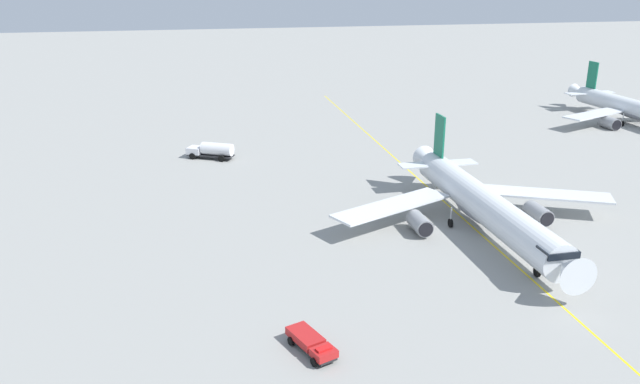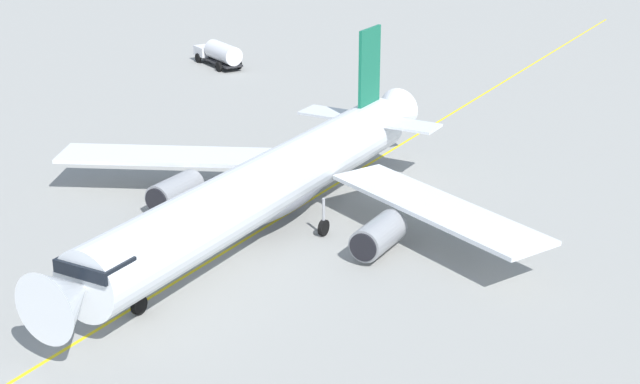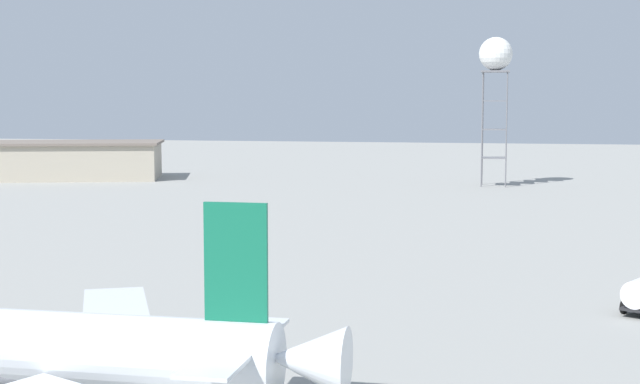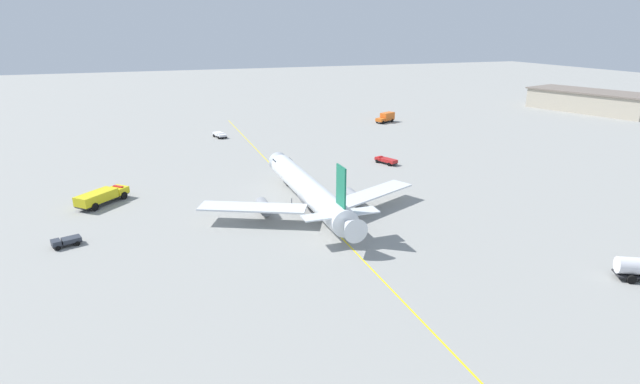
# 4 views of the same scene
# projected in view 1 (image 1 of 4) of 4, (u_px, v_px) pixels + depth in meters

# --- Properties ---
(ground_plane) EXTENTS (600.00, 600.00, 0.00)m
(ground_plane) POSITION_uv_depth(u_px,v_px,m) (491.00, 239.00, 75.16)
(ground_plane) COLOR gray
(airliner_main) EXTENTS (40.16, 38.02, 11.27)m
(airliner_main) POSITION_uv_depth(u_px,v_px,m) (482.00, 205.00, 77.36)
(airliner_main) COLOR silver
(airliner_main) RESTS_ON ground_plane
(fuel_tanker_truck) EXTENTS (5.89, 8.16, 2.87)m
(fuel_tanker_truck) POSITION_uv_depth(u_px,v_px,m) (212.00, 150.00, 106.98)
(fuel_tanker_truck) COLOR #232326
(fuel_tanker_truck) RESTS_ON ground_plane
(ops_pickup_truck) EXTENTS (5.78, 3.71, 1.41)m
(ops_pickup_truck) POSITION_uv_depth(u_px,v_px,m) (311.00, 343.00, 52.81)
(ops_pickup_truck) COLOR #232326
(ops_pickup_truck) RESTS_ON ground_plane
(taxiway_centreline) EXTENTS (179.81, 3.21, 0.01)m
(taxiway_centreline) POSITION_uv_depth(u_px,v_px,m) (473.00, 227.00, 78.71)
(taxiway_centreline) COLOR yellow
(taxiway_centreline) RESTS_ON ground_plane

